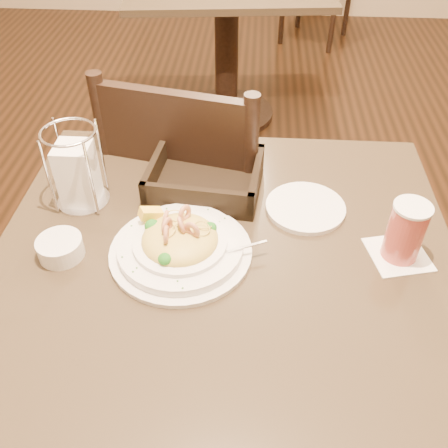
# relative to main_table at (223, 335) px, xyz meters

# --- Properties ---
(ground) EXTENTS (7.00, 7.00, 0.00)m
(ground) POSITION_rel_main_table_xyz_m (0.00, 0.00, -0.50)
(ground) COLOR black
(ground) RESTS_ON ground
(main_table) EXTENTS (0.90, 0.90, 0.73)m
(main_table) POSITION_rel_main_table_xyz_m (0.00, 0.00, 0.00)
(main_table) COLOR black
(main_table) RESTS_ON ground
(background_table) EXTENTS (0.99, 0.99, 0.73)m
(background_table) POSITION_rel_main_table_xyz_m (-0.11, 1.85, 0.00)
(background_table) COLOR black
(background_table) RESTS_ON ground
(dining_chair_near) EXTENTS (0.50, 0.50, 0.93)m
(dining_chair_near) POSITION_rel_main_table_xyz_m (-0.11, 0.45, -0.00)
(dining_chair_near) COLOR black
(dining_chair_near) RESTS_ON ground
(pasta_bowl) EXTENTS (0.30, 0.27, 0.09)m
(pasta_bowl) POSITION_rel_main_table_xyz_m (-0.08, 0.02, 0.25)
(pasta_bowl) COLOR white
(pasta_bowl) RESTS_ON main_table
(drink_glass) EXTENTS (0.13, 0.13, 0.12)m
(drink_glass) POSITION_rel_main_table_xyz_m (0.33, 0.04, 0.29)
(drink_glass) COLOR white
(drink_glass) RESTS_ON main_table
(bread_basket) EXTENTS (0.26, 0.22, 0.07)m
(bread_basket) POSITION_rel_main_table_xyz_m (-0.06, 0.23, 0.25)
(bread_basket) COLOR black
(bread_basket) RESTS_ON main_table
(napkin_caddy) EXTENTS (0.11, 0.11, 0.18)m
(napkin_caddy) POSITION_rel_main_table_xyz_m (-0.31, 0.16, 0.30)
(napkin_caddy) COLOR silver
(napkin_caddy) RESTS_ON main_table
(side_plate) EXTENTS (0.21, 0.21, 0.01)m
(side_plate) POSITION_rel_main_table_xyz_m (0.16, 0.17, 0.23)
(side_plate) COLOR white
(side_plate) RESTS_ON main_table
(butter_ramekin) EXTENTS (0.11, 0.11, 0.04)m
(butter_ramekin) POSITION_rel_main_table_xyz_m (-0.31, -0.00, 0.25)
(butter_ramekin) COLOR white
(butter_ramekin) RESTS_ON main_table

